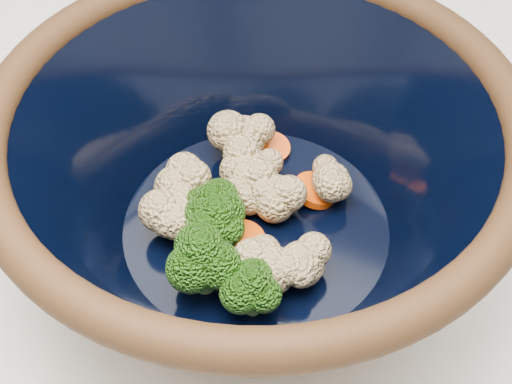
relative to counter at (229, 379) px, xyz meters
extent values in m
cube|color=silver|center=(0.00, 0.00, 0.00)|extent=(1.20, 1.20, 0.90)
cylinder|color=black|center=(0.09, -0.10, 0.46)|extent=(0.20, 0.20, 0.01)
torus|color=black|center=(0.09, -0.10, 0.58)|extent=(0.33, 0.33, 0.02)
cylinder|color=black|center=(0.09, -0.10, 0.48)|extent=(0.19, 0.19, 0.00)
cylinder|color=#608442|center=(0.06, -0.12, 0.49)|extent=(0.01, 0.01, 0.02)
ellipsoid|color=#377215|center=(0.06, -0.12, 0.51)|extent=(0.04, 0.04, 0.03)
cylinder|color=#608442|center=(0.07, -0.13, 0.49)|extent=(0.01, 0.01, 0.02)
ellipsoid|color=#377215|center=(0.07, -0.13, 0.51)|extent=(0.04, 0.04, 0.03)
cylinder|color=#608442|center=(0.11, -0.16, 0.49)|extent=(0.01, 0.01, 0.02)
ellipsoid|color=#377215|center=(0.11, -0.16, 0.51)|extent=(0.03, 0.03, 0.03)
cylinder|color=#608442|center=(0.08, -0.16, 0.49)|extent=(0.01, 0.01, 0.02)
ellipsoid|color=#377215|center=(0.08, -0.16, 0.52)|extent=(0.04, 0.04, 0.04)
sphere|color=beige|center=(0.12, -0.05, 0.50)|extent=(0.03, 0.03, 0.03)
sphere|color=beige|center=(0.07, -0.07, 0.50)|extent=(0.03, 0.03, 0.03)
sphere|color=beige|center=(0.06, -0.07, 0.50)|extent=(0.03, 0.03, 0.03)
sphere|color=beige|center=(0.12, -0.14, 0.50)|extent=(0.03, 0.03, 0.03)
sphere|color=beige|center=(0.04, -0.13, 0.50)|extent=(0.03, 0.03, 0.03)
sphere|color=beige|center=(0.05, -0.12, 0.50)|extent=(0.03, 0.03, 0.03)
sphere|color=beige|center=(0.13, -0.13, 0.50)|extent=(0.03, 0.03, 0.03)
sphere|color=beige|center=(0.05, -0.04, 0.50)|extent=(0.03, 0.03, 0.03)
sphere|color=beige|center=(0.09, -0.09, 0.50)|extent=(0.03, 0.03, 0.03)
sphere|color=beige|center=(0.03, -0.10, 0.50)|extent=(0.03, 0.03, 0.03)
sphere|color=beige|center=(0.07, -0.15, 0.50)|extent=(0.03, 0.03, 0.03)
sphere|color=beige|center=(0.08, -0.09, 0.50)|extent=(0.03, 0.03, 0.03)
cylinder|color=#E9480A|center=(0.07, -0.03, 0.49)|extent=(0.03, 0.03, 0.01)
cylinder|color=#E9480A|center=(0.09, -0.12, 0.49)|extent=(0.03, 0.03, 0.01)
cylinder|color=#E9480A|center=(0.11, -0.06, 0.49)|extent=(0.03, 0.03, 0.01)
cylinder|color=#E9480A|center=(0.06, -0.11, 0.49)|extent=(0.03, 0.03, 0.01)
camera|label=1|loc=(0.22, -0.38, 0.87)|focal=50.00mm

